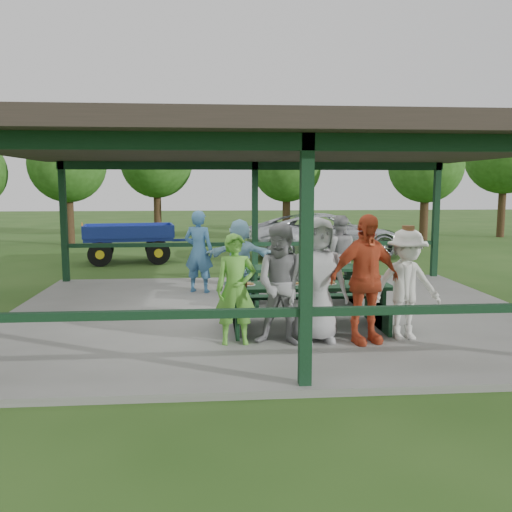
{
  "coord_description": "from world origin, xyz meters",
  "views": [
    {
      "loc": [
        -1.11,
        -10.07,
        2.5
      ],
      "look_at": [
        -0.31,
        -0.3,
        1.22
      ],
      "focal_mm": 38.0,
      "sensor_mm": 36.0,
      "label": 1
    }
  ],
  "objects": [
    {
      "name": "contestant_green",
      "position": [
        -0.76,
        -2.02,
        0.94
      ],
      "size": [
        0.63,
        0.42,
        1.69
      ],
      "primitive_type": "imported",
      "rotation": [
        0.0,
        0.0,
        0.03
      ],
      "color": "#59A935",
      "rests_on": "concrete_slab"
    },
    {
      "name": "picnic_table_far",
      "position": [
        0.77,
        0.8,
        0.57
      ],
      "size": [
        2.39,
        1.39,
        0.75
      ],
      "color": "black",
      "rests_on": "concrete_slab"
    },
    {
      "name": "pavilion_structure",
      "position": [
        0.0,
        0.0,
        3.17
      ],
      "size": [
        10.6,
        8.6,
        3.24
      ],
      "color": "black",
      "rests_on": "concrete_slab"
    },
    {
      "name": "contestant_red",
      "position": [
        1.21,
        -2.11,
        1.09
      ],
      "size": [
        1.25,
        0.77,
        1.98
      ],
      "primitive_type": "imported",
      "rotation": [
        0.0,
        0.0,
        0.26
      ],
      "color": "#C54826",
      "rests_on": "concrete_slab"
    },
    {
      "name": "contestant_white_fedora",
      "position": [
        1.91,
        -1.98,
        0.97
      ],
      "size": [
        1.17,
        0.74,
        1.79
      ],
      "rotation": [
        0.0,
        0.0,
        0.09
      ],
      "color": "silver",
      "rests_on": "concrete_slab"
    },
    {
      "name": "pickup_truck",
      "position": [
        2.91,
        8.54,
        0.77
      ],
      "size": [
        5.8,
        3.11,
        1.55
      ],
      "primitive_type": "imported",
      "rotation": [
        0.0,
        0.0,
        1.67
      ],
      "color": "silver",
      "rests_on": "ground"
    },
    {
      "name": "spectator_lblue",
      "position": [
        -0.5,
        1.8,
        0.94
      ],
      "size": [
        1.59,
        0.61,
        1.68
      ],
      "primitive_type": "imported",
      "rotation": [
        0.0,
        0.0,
        3.07
      ],
      "color": "#91C8E1",
      "rests_on": "concrete_slab"
    },
    {
      "name": "ground",
      "position": [
        0.0,
        0.0,
        0.0
      ],
      "size": [
        90.0,
        90.0,
        0.0
      ],
      "primitive_type": "plane",
      "color": "#284D18",
      "rests_on": "ground"
    },
    {
      "name": "tree_right",
      "position": [
        7.98,
        12.51,
        3.33
      ],
      "size": [
        3.15,
        3.15,
        4.93
      ],
      "color": "black",
      "rests_on": "ground"
    },
    {
      "name": "table_setting",
      "position": [
        0.64,
        -1.19,
        0.88
      ],
      "size": [
        2.22,
        0.45,
        0.1
      ],
      "color": "white",
      "rests_on": "picnic_table_near"
    },
    {
      "name": "tree_left",
      "position": [
        -3.71,
        16.35,
        3.6
      ],
      "size": [
        3.4,
        3.4,
        5.32
      ],
      "color": "black",
      "rests_on": "ground"
    },
    {
      "name": "tree_mid",
      "position": [
        2.32,
        14.67,
        3.29
      ],
      "size": [
        3.12,
        3.12,
        4.87
      ],
      "color": "black",
      "rests_on": "ground"
    },
    {
      "name": "picnic_table_near",
      "position": [
        0.5,
        -1.2,
        0.58
      ],
      "size": [
        2.79,
        1.39,
        0.75
      ],
      "color": "black",
      "rests_on": "concrete_slab"
    },
    {
      "name": "tree_far_left",
      "position": [
        -7.09,
        13.35,
        3.38
      ],
      "size": [
        3.2,
        3.2,
        4.99
      ],
      "color": "black",
      "rests_on": "ground"
    },
    {
      "name": "contestant_grey_mid",
      "position": [
        0.5,
        -1.99,
        1.07
      ],
      "size": [
        1.01,
        0.72,
        1.93
      ],
      "primitive_type": "imported",
      "rotation": [
        0.0,
        0.0,
        0.11
      ],
      "color": "#9A9A9D",
      "rests_on": "concrete_slab"
    },
    {
      "name": "spectator_grey",
      "position": [
        1.72,
        1.8,
        0.97
      ],
      "size": [
        0.92,
        0.75,
        1.75
      ],
      "primitive_type": "imported",
      "rotation": [
        0.0,
        0.0,
        3.03
      ],
      "color": "gray",
      "rests_on": "concrete_slab"
    },
    {
      "name": "concrete_slab",
      "position": [
        0.0,
        0.0,
        0.05
      ],
      "size": [
        10.0,
        8.0,
        0.1
      ],
      "primitive_type": "cube",
      "color": "slate",
      "rests_on": "ground"
    },
    {
      "name": "spectator_blue",
      "position": [
        -1.41,
        2.09,
        1.03
      ],
      "size": [
        0.79,
        0.64,
        1.86
      ],
      "primitive_type": "imported",
      "rotation": [
        0.0,
        0.0,
        2.81
      ],
      "color": "teal",
      "rests_on": "concrete_slab"
    },
    {
      "name": "tree_far_right",
      "position": [
        12.99,
        15.31,
        3.96
      ],
      "size": [
        3.74,
        3.74,
        5.84
      ],
      "color": "black",
      "rests_on": "ground"
    },
    {
      "name": "farm_trailer",
      "position": [
        -3.8,
        7.81,
        0.67
      ],
      "size": [
        3.88,
        2.03,
        1.34
      ],
      "rotation": [
        0.0,
        0.0,
        0.15
      ],
      "color": "navy",
      "rests_on": "ground"
    },
    {
      "name": "contestant_grey_left",
      "position": [
        -0.04,
        -2.13,
        1.02
      ],
      "size": [
        1.04,
        0.9,
        1.85
      ],
      "primitive_type": "imported",
      "rotation": [
        0.0,
        0.0,
        -0.25
      ],
      "color": "gray",
      "rests_on": "concrete_slab"
    }
  ]
}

